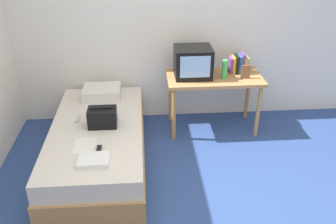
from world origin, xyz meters
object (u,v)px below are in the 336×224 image
(magazine, at_px, (85,145))
(remote_silver, at_px, (77,119))
(handbag, at_px, (102,117))
(desk, at_px, (214,83))
(water_bottle, at_px, (225,69))
(folded_towel, at_px, (94,160))
(bed, at_px, (99,145))
(pillow, at_px, (102,92))
(tv, at_px, (193,62))
(picture_frame, at_px, (246,72))
(remote_dark, at_px, (99,150))
(book_row, at_px, (239,64))

(magazine, relative_size, remote_silver, 2.01)
(handbag, relative_size, remote_silver, 2.08)
(desk, bearing_deg, remote_silver, -162.23)
(water_bottle, height_order, folded_towel, water_bottle)
(bed, distance_m, folded_towel, 0.71)
(bed, distance_m, pillow, 0.76)
(tv, bearing_deg, picture_frame, -10.77)
(water_bottle, relative_size, remote_dark, 1.50)
(desk, distance_m, remote_dark, 1.76)
(handbag, bearing_deg, pillow, 95.52)
(desk, bearing_deg, book_row, 18.64)
(tv, distance_m, picture_frame, 0.64)
(bed, height_order, pillow, pillow)
(water_bottle, xyz_separation_m, remote_dark, (-1.42, -1.07, -0.36))
(remote_silver, xyz_separation_m, folded_towel, (0.27, -0.82, 0.01))
(picture_frame, relative_size, remote_silver, 1.15)
(remote_silver, height_order, folded_towel, folded_towel)
(tv, bearing_deg, magazine, -138.06)
(picture_frame, xyz_separation_m, handbag, (-1.67, -0.58, -0.23))
(folded_towel, bearing_deg, book_row, 40.88)
(magazine, xyz_separation_m, remote_dark, (0.15, -0.10, 0.01))
(desk, height_order, water_bottle, water_bottle)
(book_row, height_order, remote_dark, book_row)
(picture_frame, distance_m, folded_towel, 2.13)
(desk, height_order, pillow, desk)
(water_bottle, distance_m, magazine, 1.88)
(remote_silver, bearing_deg, magazine, -74.59)
(tv, bearing_deg, water_bottle, -16.03)
(tv, height_order, remote_silver, tv)
(bed, xyz_separation_m, book_row, (1.71, 0.78, 0.60))
(tv, height_order, remote_dark, tv)
(magazine, xyz_separation_m, folded_towel, (0.12, -0.28, 0.02))
(picture_frame, distance_m, handbag, 1.79)
(pillow, xyz_separation_m, remote_dark, (0.07, -1.17, -0.06))
(handbag, bearing_deg, remote_dark, -90.14)
(picture_frame, distance_m, magazine, 2.09)
(desk, bearing_deg, magazine, -144.42)
(tv, xyz_separation_m, remote_dark, (-1.05, -1.18, -0.42))
(bed, distance_m, picture_frame, 1.93)
(magazine, bearing_deg, folded_towel, -67.26)
(picture_frame, bearing_deg, bed, -161.56)
(water_bottle, bearing_deg, desk, 142.50)
(magazine, height_order, remote_silver, remote_silver)
(book_row, distance_m, folded_towel, 2.23)
(bed, xyz_separation_m, remote_dark, (0.07, -0.48, 0.25))
(tv, bearing_deg, pillow, -179.51)
(water_bottle, xyz_separation_m, folded_towel, (-1.45, -1.26, -0.34))
(pillow, height_order, folded_towel, pillow)
(book_row, xyz_separation_m, pillow, (-1.70, -0.09, -0.29))
(folded_towel, bearing_deg, handbag, 87.52)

